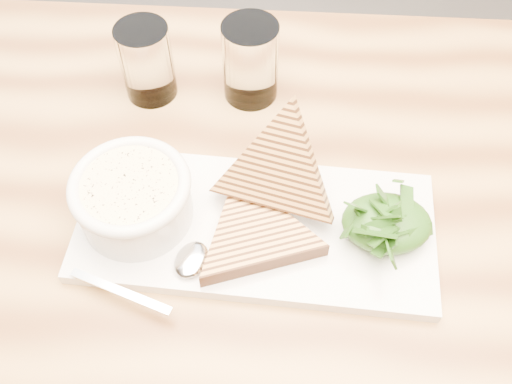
{
  "coord_description": "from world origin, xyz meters",
  "views": [
    {
      "loc": [
        -0.06,
        -0.56,
        1.31
      ],
      "look_at": [
        -0.07,
        -0.2,
        0.79
      ],
      "focal_mm": 40.0,
      "sensor_mm": 36.0,
      "label": 1
    }
  ],
  "objects_px": {
    "glass_near": "(147,62)",
    "glass_far": "(250,62)",
    "soup_bowl": "(134,202)",
    "platter": "(256,227)",
    "table_top": "(229,231)"
  },
  "relations": [
    {
      "from": "table_top",
      "to": "platter",
      "type": "distance_m",
      "value": 0.04
    },
    {
      "from": "table_top",
      "to": "glass_far",
      "type": "bearing_deg",
      "value": 84.6
    },
    {
      "from": "glass_far",
      "to": "glass_near",
      "type": "bearing_deg",
      "value": -179.77
    },
    {
      "from": "table_top",
      "to": "glass_near",
      "type": "distance_m",
      "value": 0.26
    },
    {
      "from": "soup_bowl",
      "to": "glass_near",
      "type": "bearing_deg",
      "value": 93.51
    },
    {
      "from": "glass_near",
      "to": "glass_far",
      "type": "bearing_deg",
      "value": 0.23
    },
    {
      "from": "glass_near",
      "to": "glass_far",
      "type": "xyz_separation_m",
      "value": [
        0.14,
        0.0,
        0.0
      ]
    },
    {
      "from": "table_top",
      "to": "glass_far",
      "type": "distance_m",
      "value": 0.23
    },
    {
      "from": "glass_far",
      "to": "platter",
      "type": "bearing_deg",
      "value": -86.92
    },
    {
      "from": "table_top",
      "to": "platter",
      "type": "relative_size",
      "value": 2.93
    },
    {
      "from": "table_top",
      "to": "soup_bowl",
      "type": "distance_m",
      "value": 0.12
    },
    {
      "from": "platter",
      "to": "glass_far",
      "type": "bearing_deg",
      "value": 93.08
    },
    {
      "from": "soup_bowl",
      "to": "glass_far",
      "type": "relative_size",
      "value": 1.13
    },
    {
      "from": "platter",
      "to": "glass_far",
      "type": "height_order",
      "value": "glass_far"
    },
    {
      "from": "soup_bowl",
      "to": "glass_far",
      "type": "distance_m",
      "value": 0.25
    }
  ]
}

